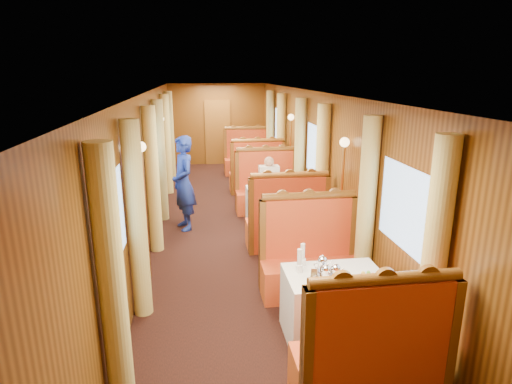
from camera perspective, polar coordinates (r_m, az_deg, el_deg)
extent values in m
cube|color=brown|center=(13.61, -5.11, 7.90)|extent=(0.80, 0.04, 2.00)
cube|color=white|center=(4.90, 10.27, -14.66)|extent=(1.05, 0.72, 0.75)
cube|color=#B51F14|center=(4.25, 14.41, -22.68)|extent=(1.30, 0.55, 0.45)
cube|color=#B51F14|center=(3.74, 16.36, -17.06)|extent=(1.30, 0.12, 0.80)
cylinder|color=brown|center=(3.52, 16.92, -11.01)|extent=(1.23, 0.10, 0.10)
cube|color=#B51F14|center=(5.77, 7.26, -11.30)|extent=(1.30, 0.55, 0.45)
cube|color=#B51F14|center=(5.71, 6.92, -4.74)|extent=(1.30, 0.12, 0.80)
cylinder|color=brown|center=(5.57, 7.07, -0.49)|extent=(1.23, 0.10, 0.10)
cube|color=white|center=(8.02, 2.61, -2.16)|extent=(1.05, 0.72, 0.75)
cube|color=#B51F14|center=(7.19, 3.97, -5.60)|extent=(1.30, 0.55, 0.45)
cube|color=#B51F14|center=(6.79, 4.43, -1.33)|extent=(1.30, 0.12, 0.80)
cylinder|color=brown|center=(6.67, 4.51, 2.28)|extent=(1.23, 0.10, 0.10)
cube|color=#B51F14|center=(8.96, 1.49, -1.23)|extent=(1.30, 0.55, 0.45)
cube|color=#B51F14|center=(9.00, 1.30, 2.97)|extent=(1.30, 0.12, 0.80)
cylinder|color=brown|center=(8.91, 1.32, 5.73)|extent=(1.23, 0.10, 0.10)
cube|color=white|center=(11.36, -0.59, 3.21)|extent=(1.05, 0.72, 0.75)
cube|color=#B51F14|center=(10.48, 0.07, 1.29)|extent=(1.30, 0.55, 0.45)
cube|color=#B51F14|center=(10.13, 0.24, 4.42)|extent=(1.30, 0.12, 0.80)
cylinder|color=brown|center=(10.06, 0.25, 6.88)|extent=(1.23, 0.10, 0.10)
cube|color=#B51F14|center=(12.31, -1.16, 3.47)|extent=(1.30, 0.55, 0.45)
cube|color=#B51F14|center=(12.41, -1.29, 6.50)|extent=(1.30, 0.12, 0.80)
cylinder|color=brown|center=(12.34, -1.30, 8.52)|extent=(1.23, 0.10, 0.10)
cube|color=silver|center=(4.66, 9.42, -10.97)|extent=(0.40, 0.35, 0.01)
cylinder|color=white|center=(4.71, 14.65, -10.98)|extent=(0.24, 0.24, 0.01)
cylinder|color=white|center=(4.70, 5.77, -10.09)|extent=(0.08, 0.08, 0.08)
cylinder|color=white|center=(4.65, 5.82, -8.62)|extent=(0.05, 0.05, 0.18)
cylinder|color=white|center=(4.84, 6.20, -9.31)|extent=(0.08, 0.08, 0.08)
cylinder|color=white|center=(4.79, 6.25, -7.88)|extent=(0.05, 0.05, 0.18)
cylinder|color=silver|center=(7.87, 2.59, 0.86)|extent=(0.06, 0.06, 0.14)
cylinder|color=silver|center=(11.29, -0.77, 5.43)|extent=(0.06, 0.06, 0.14)
cylinder|color=tan|center=(3.69, -18.66, -11.87)|extent=(0.22, 0.22, 2.35)
cylinder|color=tan|center=(5.11, -15.59, -3.83)|extent=(0.22, 0.22, 2.35)
cylinder|color=tan|center=(4.16, 22.59, -9.09)|extent=(0.22, 0.22, 2.35)
cylinder|color=tan|center=(5.46, 14.48, -2.50)|extent=(0.22, 0.22, 2.35)
cylinder|color=tan|center=(6.96, -13.62, 1.47)|extent=(0.22, 0.22, 2.35)
cylinder|color=tan|center=(8.48, -12.66, 4.04)|extent=(0.22, 0.22, 2.35)
cylinder|color=tan|center=(7.22, 8.74, 2.24)|extent=(0.22, 0.22, 2.35)
cylinder|color=tan|center=(8.69, 5.84, 4.62)|extent=(0.22, 0.22, 2.35)
cylinder|color=tan|center=(10.38, -11.85, 6.18)|extent=(0.22, 0.22, 2.35)
cylinder|color=tan|center=(11.92, -11.39, 7.40)|extent=(0.22, 0.22, 2.35)
cylinder|color=tan|center=(10.55, 3.36, 6.64)|extent=(0.22, 0.22, 2.35)
cylinder|color=tan|center=(12.07, 1.91, 7.80)|extent=(0.22, 0.22, 2.35)
cylinder|color=#BF8C3F|center=(6.10, -14.48, -3.03)|extent=(0.04, 0.04, 1.85)
sphere|color=#FFD18C|center=(5.88, -15.11, 5.83)|extent=(0.14, 0.14, 0.14)
cylinder|color=#BF8C3F|center=(6.40, 11.26, -1.95)|extent=(0.04, 0.04, 1.85)
sphere|color=#FFD18C|center=(6.18, 11.73, 6.51)|extent=(0.14, 0.14, 0.14)
cylinder|color=#BF8C3F|center=(9.47, -12.25, 3.73)|extent=(0.04, 0.04, 1.85)
sphere|color=#FFD18C|center=(9.33, -12.59, 9.47)|extent=(0.14, 0.14, 0.14)
cylinder|color=#BF8C3F|center=(9.67, 4.56, 4.27)|extent=(0.04, 0.04, 1.85)
sphere|color=#FFD18C|center=(9.53, 4.69, 9.91)|extent=(0.14, 0.14, 0.14)
imported|color=navy|center=(7.93, -9.63, 1.15)|extent=(0.60, 0.74, 1.74)
cube|color=beige|center=(8.63, 1.73, 1.73)|extent=(0.40, 0.24, 0.55)
sphere|color=tan|center=(8.55, 1.75, 4.07)|extent=(0.20, 0.20, 0.20)
cube|color=beige|center=(8.53, 1.91, -0.04)|extent=(0.36, 0.30, 0.14)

